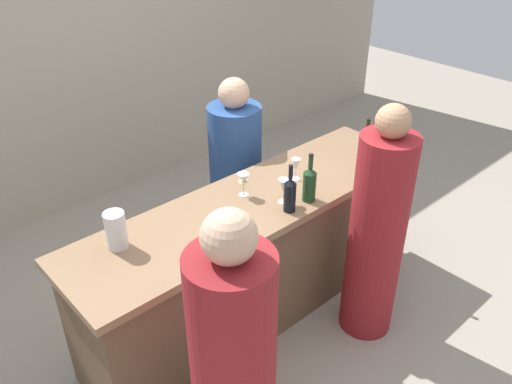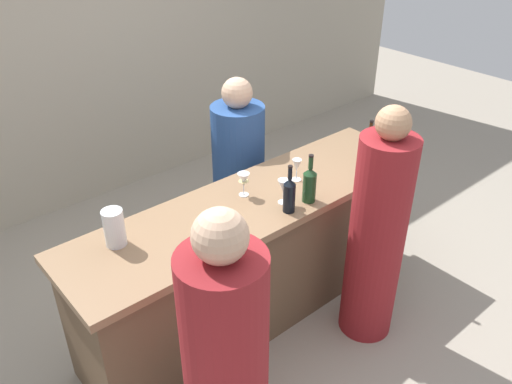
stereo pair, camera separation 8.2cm
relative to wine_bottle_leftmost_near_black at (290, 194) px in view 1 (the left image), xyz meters
name	(u,v)px [view 1 (the left image)]	position (x,y,z in m)	size (l,w,h in m)	color
ground_plane	(256,308)	(-0.06, 0.23, -1.04)	(12.00, 12.00, 0.00)	#9E9384
back_wall	(80,47)	(-0.06, 2.43, 0.36)	(8.00, 0.10, 2.80)	#B2A893
bar_counter	(256,257)	(-0.06, 0.23, -0.57)	(2.53, 0.67, 0.92)	brown
wine_bottle_leftmost_near_black	(290,194)	(0.00, 0.00, 0.00)	(0.07, 0.07, 0.31)	black
wine_bottle_second_left_olive_green	(309,183)	(0.17, 0.00, 0.00)	(0.08, 0.08, 0.32)	#193D1E
wine_bottle_center_amber_brown	(366,145)	(0.85, 0.10, 0.00)	(0.07, 0.07, 0.31)	#331E0F
wine_glass_near_left	(284,187)	(0.04, 0.09, -0.01)	(0.07, 0.07, 0.16)	white
wine_glass_near_center	(296,166)	(0.30, 0.24, -0.01)	(0.07, 0.07, 0.15)	white
wine_glass_near_right	(243,180)	(-0.09, 0.32, -0.01)	(0.08, 0.08, 0.16)	white
water_pitcher	(116,230)	(-0.94, 0.37, -0.01)	(0.12, 0.12, 0.22)	silver
person_left_guest	(377,235)	(0.40, -0.37, -0.30)	(0.36, 0.36, 1.60)	maroon
person_center_guest	(233,369)	(-0.91, -0.55, -0.31)	(0.42, 0.42, 1.58)	maroon
person_right_guest	(236,175)	(0.34, 0.91, -0.39)	(0.51, 0.51, 1.43)	#284C8C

